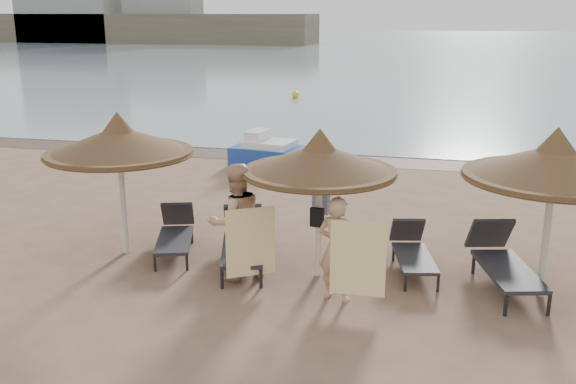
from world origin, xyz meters
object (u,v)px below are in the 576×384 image
person_right (337,241)px  palapa_center (320,160)px  palapa_left (119,142)px  person_left (236,213)px  lounger_far_left (175,232)px  pedal_boat (269,152)px  lounger_near_left (243,240)px  lounger_near_right (412,250)px  palapa_right (555,163)px  lounger_far_right (502,260)px

person_right → palapa_center: bearing=-48.7°
palapa_left → person_left: size_ratio=1.16×
lounger_far_left → pedal_boat: pedal_boat is taller
palapa_center → pedal_boat: (-2.89, 7.60, -1.62)m
lounger_far_left → lounger_near_left: (1.36, -0.25, 0.05)m
lounger_near_left → lounger_near_right: bearing=-8.7°
palapa_right → lounger_far_right: bearing=151.2°
palapa_center → lounger_near_right: palapa_center is taller
lounger_near_left → lounger_far_right: (4.34, 0.07, 0.01)m
pedal_boat → palapa_left: bearing=-85.6°
palapa_left → lounger_near_left: (2.22, 0.02, -1.65)m
palapa_center → person_left: (-1.29, -0.41, -0.85)m
person_right → palapa_left: bearing=-1.0°
lounger_far_left → pedal_boat: 7.09m
lounger_far_right → person_right: (-2.50, -1.19, 0.53)m
palapa_left → lounger_far_right: bearing=0.9°
palapa_left → lounger_far_left: (0.86, 0.28, -1.70)m
pedal_boat → lounger_far_left: bearing=-79.0°
palapa_center → palapa_right: size_ratio=0.94×
lounger_far_left → lounger_far_right: bearing=-19.8°
palapa_center → palapa_right: bearing=0.4°
lounger_far_right → palapa_right: bearing=-43.1°
lounger_far_right → pedal_boat: 9.32m
lounger_far_left → person_right: (3.20, -1.37, 0.59)m
lounger_near_right → pedal_boat: bearing=109.7°
palapa_left → lounger_far_right: (6.56, 0.10, -1.64)m
palapa_right → lounger_far_left: 6.52m
lounger_far_right → person_right: bearing=-168.9°
person_right → pedal_boat: bearing=-54.4°
palapa_left → lounger_far_left: 1.93m
palapa_center → lounger_far_right: bearing=6.5°
lounger_far_right → lounger_near_left: bearing=166.6°
palapa_left → pedal_boat: (0.72, 7.37, -1.70)m
palapa_center → person_right: size_ratio=1.32×
palapa_right → lounger_near_left: palapa_right is taller
lounger_near_right → lounger_far_right: size_ratio=0.82×
palapa_left → lounger_far_left: palapa_left is taller
palapa_center → person_right: (0.44, -0.86, -1.03)m
palapa_center → lounger_near_right: bearing=23.1°
palapa_left → person_right: (4.06, -1.09, -1.11)m
lounger_near_right → person_left: (-2.79, -1.05, 0.78)m
palapa_left → lounger_far_left: bearing=17.9°
lounger_near_left → person_right: person_right is taller
palapa_right → pedal_boat: palapa_right is taller
lounger_near_left → lounger_near_right: lounger_near_left is taller
lounger_far_left → pedal_boat: bearing=73.1°
palapa_center → lounger_far_right: palapa_center is taller
palapa_right → lounger_near_right: bearing=162.8°
palapa_center → pedal_boat: bearing=110.8°
lounger_far_right → person_right: 2.82m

